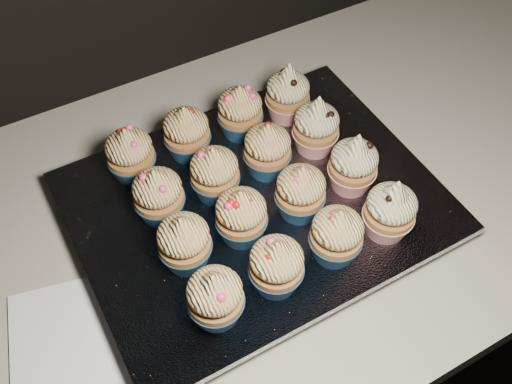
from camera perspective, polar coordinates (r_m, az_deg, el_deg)
cabinet at (r=1.17m, az=-6.32°, el=-17.20°), size 2.40×0.60×0.86m
worktop at (r=0.77m, az=-9.24°, el=-5.19°), size 2.44×0.64×0.04m
napkin at (r=0.70m, az=-17.35°, el=-13.73°), size 0.18×0.18×0.00m
baking_tray at (r=0.75m, az=0.00°, el=-1.82°), size 0.42×0.32×0.02m
foil_lining at (r=0.74m, az=0.00°, el=-1.05°), size 0.46×0.36×0.01m
cupcake_0 at (r=0.62m, az=-4.09°, el=-10.47°), size 0.06×0.06×0.08m
cupcake_1 at (r=0.64m, az=2.06°, el=-7.35°), size 0.06×0.06×0.08m
cupcake_2 at (r=0.66m, az=8.05°, el=-4.27°), size 0.06×0.06×0.08m
cupcake_3 at (r=0.69m, az=13.27°, el=-1.76°), size 0.06×0.06×0.10m
cupcake_4 at (r=0.66m, az=-7.17°, el=-4.99°), size 0.06×0.06×0.08m
cupcake_5 at (r=0.67m, az=-1.49°, el=-2.40°), size 0.06×0.06×0.08m
cupcake_6 at (r=0.70m, az=4.46°, el=0.02°), size 0.06×0.06×0.08m
cupcake_7 at (r=0.73m, az=9.71°, el=2.76°), size 0.06×0.06×0.10m
cupcake_8 at (r=0.70m, az=-9.72°, el=-0.32°), size 0.06×0.06×0.08m
cupcake_9 at (r=0.71m, az=-4.14°, el=1.87°), size 0.06×0.06×0.08m
cupcake_10 at (r=0.74m, az=1.15°, el=4.23°), size 0.06×0.06×0.08m
cupcake_11 at (r=0.77m, az=6.03°, el=6.52°), size 0.06×0.06×0.10m
cupcake_12 at (r=0.75m, az=-12.44°, el=3.70°), size 0.06×0.06×0.08m
cupcake_13 at (r=0.77m, az=-6.93°, el=5.89°), size 0.06×0.06×0.08m
cupcake_14 at (r=0.79m, az=-1.59°, el=8.01°), size 0.06×0.06×0.08m
cupcake_15 at (r=0.81m, az=3.19°, el=9.77°), size 0.06×0.06×0.10m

